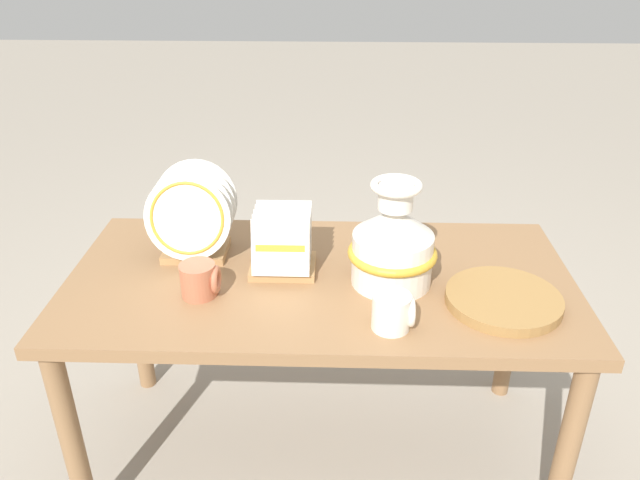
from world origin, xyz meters
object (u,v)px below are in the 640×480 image
object	(u,v)px
ceramic_vase	(393,243)
mug_terracotta_glaze	(200,280)
dish_rack_square_plates	(283,249)
wicker_charger_stack	(503,300)
mug_cream_glaze	(393,312)
dish_rack_round_plates	(192,220)

from	to	relation	value
ceramic_vase	mug_terracotta_glaze	xyz separation A→B (m)	(-0.49, -0.08, -0.07)
mug_terracotta_glaze	dish_rack_square_plates	bearing A→B (deg)	33.58
ceramic_vase	wicker_charger_stack	xyz separation A→B (m)	(0.27, -0.10, -0.10)
mug_terracotta_glaze	mug_cream_glaze	world-z (taller)	same
dish_rack_square_plates	mug_terracotta_glaze	distance (m)	0.24
ceramic_vase	mug_cream_glaze	xyz separation A→B (m)	(-0.01, -0.21, -0.07)
ceramic_vase	mug_terracotta_glaze	size ratio (longest dim) A/B	2.88
dish_rack_square_plates	wicker_charger_stack	xyz separation A→B (m)	(0.56, -0.15, -0.05)
dish_rack_round_plates	dish_rack_square_plates	world-z (taller)	dish_rack_round_plates
mug_cream_glaze	ceramic_vase	bearing A→B (deg)	87.23
ceramic_vase	dish_rack_round_plates	size ratio (longest dim) A/B	1.11
dish_rack_square_plates	wicker_charger_stack	bearing A→B (deg)	-15.09
ceramic_vase	dish_rack_round_plates	distance (m)	0.56
wicker_charger_stack	mug_terracotta_glaze	xyz separation A→B (m)	(-0.76, 0.02, 0.03)
ceramic_vase	mug_cream_glaze	bearing A→B (deg)	-92.77
mug_terracotta_glaze	mug_cream_glaze	xyz separation A→B (m)	(0.48, -0.13, 0.00)
dish_rack_round_plates	wicker_charger_stack	distance (m)	0.86
ceramic_vase	wicker_charger_stack	distance (m)	0.31
mug_terracotta_glaze	mug_cream_glaze	distance (m)	0.50
ceramic_vase	mug_terracotta_glaze	world-z (taller)	ceramic_vase
dish_rack_round_plates	wicker_charger_stack	world-z (taller)	dish_rack_round_plates
dish_rack_round_plates	mug_cream_glaze	world-z (taller)	dish_rack_round_plates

